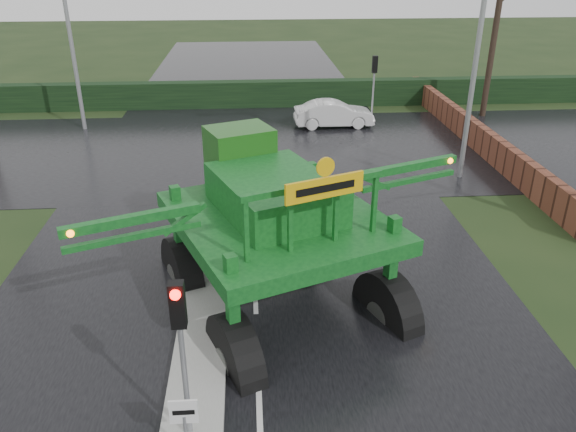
{
  "coord_description": "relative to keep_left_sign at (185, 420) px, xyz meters",
  "views": [
    {
      "loc": [
        -0.04,
        -8.83,
        8.39
      ],
      "look_at": [
        0.93,
        4.58,
        2.0
      ],
      "focal_mm": 35.0,
      "sensor_mm": 36.0,
      "label": 1
    }
  ],
  "objects": [
    {
      "name": "street_light_right",
      "position": [
        9.49,
        13.5,
        4.93
      ],
      "size": [
        3.85,
        0.3,
        10.0
      ],
      "color": "gray",
      "rests_on": "ground"
    },
    {
      "name": "keep_left_sign",
      "position": [
        0.0,
        0.0,
        0.0
      ],
      "size": [
        0.5,
        0.07,
        1.35
      ],
      "color": "gray",
      "rests_on": "ground"
    },
    {
      "name": "ground",
      "position": [
        1.3,
        1.5,
        -1.06
      ],
      "size": [
        140.0,
        140.0,
        0.0
      ],
      "primitive_type": "plane",
      "color": "black",
      "rests_on": "ground"
    },
    {
      "name": "road_cross",
      "position": [
        1.3,
        17.5,
        -1.05
      ],
      "size": [
        80.0,
        12.0,
        0.02
      ],
      "primitive_type": "cube",
      "color": "black",
      "rests_on": "ground"
    },
    {
      "name": "road_main",
      "position": [
        1.3,
        11.5,
        -1.05
      ],
      "size": [
        14.0,
        80.0,
        0.02
      ],
      "primitive_type": "cube",
      "color": "black",
      "rests_on": "ground"
    },
    {
      "name": "crop_sprayer",
      "position": [
        0.7,
        2.99,
        1.66
      ],
      "size": [
        9.61,
        7.72,
        5.75
      ],
      "rotation": [
        0.0,
        0.0,
        0.39
      ],
      "color": "black",
      "rests_on": "ground"
    },
    {
      "name": "traffic_signal_far",
      "position": [
        7.8,
        21.51,
        1.53
      ],
      "size": [
        0.26,
        0.33,
        3.52
      ],
      "rotation": [
        0.0,
        0.0,
        3.14
      ],
      "color": "gray",
      "rests_on": "ground"
    },
    {
      "name": "median_island",
      "position": [
        0.0,
        4.5,
        -0.97
      ],
      "size": [
        1.2,
        10.0,
        0.16
      ],
      "primitive_type": "cube",
      "color": "gray",
      "rests_on": "ground"
    },
    {
      "name": "street_light_left_far",
      "position": [
        -6.89,
        21.5,
        4.93
      ],
      "size": [
        3.85,
        0.3,
        10.0
      ],
      "color": "gray",
      "rests_on": "ground"
    },
    {
      "name": "brick_wall",
      "position": [
        11.8,
        17.5,
        -0.46
      ],
      "size": [
        0.4,
        20.0,
        1.2
      ],
      "primitive_type": "cube",
      "color": "#592D1E",
      "rests_on": "ground"
    },
    {
      "name": "traffic_signal_mid",
      "position": [
        0.0,
        8.99,
        1.53
      ],
      "size": [
        0.26,
        0.33,
        3.52
      ],
      "color": "gray",
      "rests_on": "ground"
    },
    {
      "name": "white_sedan",
      "position": [
        5.69,
        21.01,
        -1.06
      ],
      "size": [
        4.12,
        1.53,
        1.35
      ],
      "primitive_type": "imported",
      "rotation": [
        0.0,
        0.0,
        1.6
      ],
      "color": "silver",
      "rests_on": "ground"
    },
    {
      "name": "traffic_signal_near",
      "position": [
        0.0,
        0.49,
        1.53
      ],
      "size": [
        0.26,
        0.33,
        3.52
      ],
      "color": "gray",
      "rests_on": "ground"
    },
    {
      "name": "hedge_row",
      "position": [
        1.3,
        25.5,
        -0.31
      ],
      "size": [
        44.0,
        0.9,
        1.5
      ],
      "primitive_type": "cube",
      "color": "black",
      "rests_on": "ground"
    }
  ]
}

